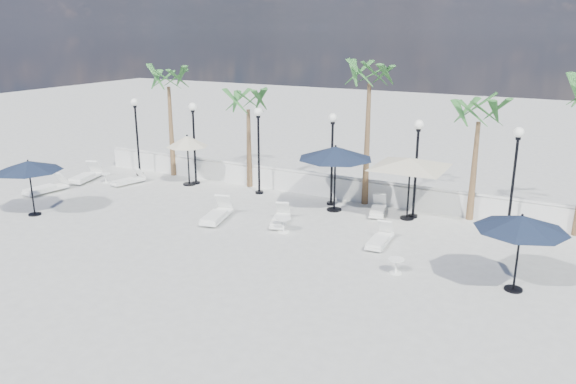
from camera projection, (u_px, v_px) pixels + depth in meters
The scene contains 27 objects.
ground at pixel (249, 258), 18.04m from camera, with size 100.00×100.00×0.00m, color #A3A39E.
balustrade at pixel (340, 188), 24.27m from camera, with size 26.00×0.30×1.01m.
lamppost_0 at pixel (136, 126), 27.58m from camera, with size 0.36×0.36×3.84m.
lamppost_1 at pixel (194, 132), 26.00m from camera, with size 0.36×0.36×3.84m.
lamppost_2 at pixel (259, 139), 24.43m from camera, with size 0.36×0.36×3.84m.
lamppost_3 at pixel (332, 146), 22.85m from camera, with size 0.36×0.36×3.84m.
lamppost_4 at pixel (417, 155), 21.27m from camera, with size 0.36×0.36×3.84m.
lamppost_5 at pixel (515, 165), 19.70m from camera, with size 0.36×0.36×3.84m.
palm_0 at pixel (168, 84), 27.01m from camera, with size 2.60×2.60×5.50m.
palm_1 at pixel (248, 106), 25.20m from camera, with size 2.60×2.60×4.70m.
palm_2 at pixel (370, 81), 22.25m from camera, with size 2.60×2.60×6.10m.
palm_3 at pixel (479, 118), 20.64m from camera, with size 2.60×2.60×4.90m.
lounger_0 at pixel (46, 188), 25.14m from camera, with size 0.91×2.05×0.74m.
lounger_1 at pixel (86, 176), 27.11m from camera, with size 1.17×2.15×0.77m.
lounger_2 at pixel (128, 180), 26.53m from camera, with size 0.92×1.73×0.62m.
lounger_3 at pixel (217, 214), 21.53m from camera, with size 1.10×2.11×0.75m.
lounger_4 at pixel (378, 209), 22.28m from camera, with size 0.93×1.76×0.63m.
lounger_5 at pixel (280, 219), 21.14m from camera, with size 1.07×1.78×0.64m.
lounger_6 at pixel (380, 239), 19.11m from camera, with size 0.63×1.73×0.64m.
side_table_0 at pixel (106, 177), 26.83m from camera, with size 0.45×0.45×0.44m.
side_table_1 at pixel (284, 224), 20.27m from camera, with size 0.56×0.56×0.54m.
side_table_2 at pixel (396, 265), 16.87m from camera, with size 0.48×0.48×0.47m.
parasol_navy_left at pixel (28, 166), 21.68m from camera, with size 2.55×2.55×2.25m.
parasol_navy_mid at pixel (335, 153), 22.14m from camera, with size 3.02×3.02×2.71m.
parasol_navy_right at pixel (521, 223), 15.30m from camera, with size 2.55×2.55×2.28m.
parasol_cream_sq_a at pixel (411, 158), 21.11m from camera, with size 5.31×5.31×2.61m.
parasol_cream_small at pixel (187, 142), 25.95m from camera, with size 1.96×1.96×2.40m.
Camera 1 is at (8.94, -14.17, 7.13)m, focal length 35.00 mm.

